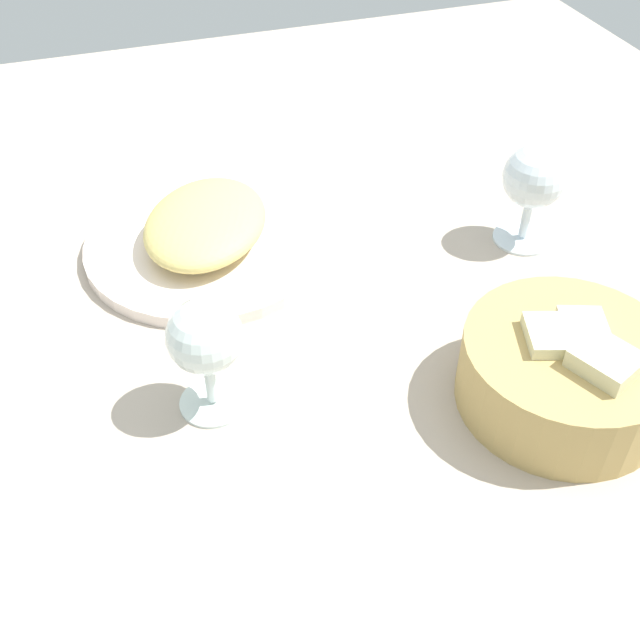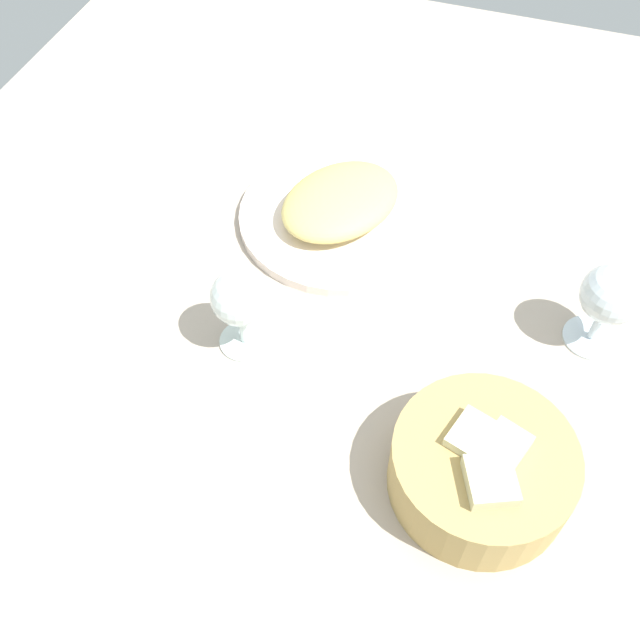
# 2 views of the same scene
# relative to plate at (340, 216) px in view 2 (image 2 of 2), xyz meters

# --- Properties ---
(ground_plane) EXTENTS (1.40, 1.40, 0.02)m
(ground_plane) POSITION_rel_plate_xyz_m (0.11, 0.10, -0.02)
(ground_plane) COLOR #B1A290
(plate) EXTENTS (0.27, 0.27, 0.01)m
(plate) POSITION_rel_plate_xyz_m (0.00, 0.00, 0.00)
(plate) COLOR white
(plate) RESTS_ON ground_plane
(omelette) EXTENTS (0.21, 0.20, 0.04)m
(omelette) POSITION_rel_plate_xyz_m (0.00, 0.00, 0.03)
(omelette) COLOR #D8C36C
(omelette) RESTS_ON plate
(lettuce_garnish) EXTENTS (0.05, 0.05, 0.01)m
(lettuce_garnish) POSITION_rel_plate_xyz_m (-0.07, -0.01, 0.01)
(lettuce_garnish) COLOR #3B8C2E
(lettuce_garnish) RESTS_ON plate
(bread_basket) EXTENTS (0.18, 0.18, 0.09)m
(bread_basket) POSITION_rel_plate_xyz_m (0.32, 0.25, 0.03)
(bread_basket) COLOR tan
(bread_basket) RESTS_ON ground_plane
(wine_glass_near) EXTENTS (0.06, 0.06, 0.11)m
(wine_glass_near) POSITION_rel_plate_xyz_m (0.23, -0.04, 0.07)
(wine_glass_near) COLOR silver
(wine_glass_near) RESTS_ON ground_plane
(wine_glass_far) EXTENTS (0.07, 0.07, 0.12)m
(wine_glass_far) POSITION_rel_plate_xyz_m (0.09, 0.34, 0.07)
(wine_glass_far) COLOR silver
(wine_glass_far) RESTS_ON ground_plane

